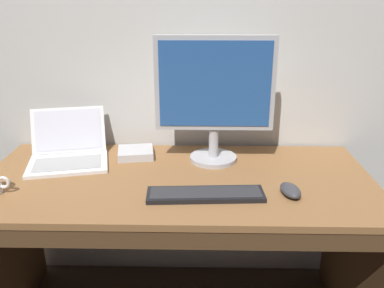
{
  "coord_description": "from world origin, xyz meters",
  "views": [
    {
      "loc": [
        0.09,
        -1.47,
        1.39
      ],
      "look_at": [
        0.06,
        0.0,
        0.85
      ],
      "focal_mm": 38.27,
      "sensor_mm": 36.0,
      "label": 1
    }
  ],
  "objects_px": {
    "external_monitor": "(215,95)",
    "external_drive_box": "(136,153)",
    "laptop_white": "(68,152)",
    "computer_mouse": "(290,190)",
    "wired_keyboard": "(205,194)"
  },
  "relations": [
    {
      "from": "external_monitor",
      "to": "wired_keyboard",
      "type": "height_order",
      "value": "external_monitor"
    },
    {
      "from": "laptop_white",
      "to": "external_monitor",
      "type": "bearing_deg",
      "value": 0.9
    },
    {
      "from": "wired_keyboard",
      "to": "external_drive_box",
      "type": "relative_size",
      "value": 2.78
    },
    {
      "from": "laptop_white",
      "to": "external_drive_box",
      "type": "bearing_deg",
      "value": 11.69
    },
    {
      "from": "wired_keyboard",
      "to": "computer_mouse",
      "type": "height_order",
      "value": "computer_mouse"
    },
    {
      "from": "external_monitor",
      "to": "computer_mouse",
      "type": "relative_size",
      "value": 4.52
    },
    {
      "from": "wired_keyboard",
      "to": "external_drive_box",
      "type": "bearing_deg",
      "value": 129.16
    },
    {
      "from": "laptop_white",
      "to": "computer_mouse",
      "type": "distance_m",
      "value": 0.94
    },
    {
      "from": "external_monitor",
      "to": "wired_keyboard",
      "type": "bearing_deg",
      "value": -96.48
    },
    {
      "from": "laptop_white",
      "to": "external_drive_box",
      "type": "height_order",
      "value": "laptop_white"
    },
    {
      "from": "external_monitor",
      "to": "external_drive_box",
      "type": "bearing_deg",
      "value": 172.01
    },
    {
      "from": "external_monitor",
      "to": "wired_keyboard",
      "type": "relative_size",
      "value": 1.25
    },
    {
      "from": "wired_keyboard",
      "to": "external_drive_box",
      "type": "xyz_separation_m",
      "value": [
        -0.31,
        0.38,
        0.01
      ]
    },
    {
      "from": "computer_mouse",
      "to": "laptop_white",
      "type": "bearing_deg",
      "value": 150.97
    },
    {
      "from": "computer_mouse",
      "to": "external_drive_box",
      "type": "relative_size",
      "value": 0.77
    }
  ]
}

